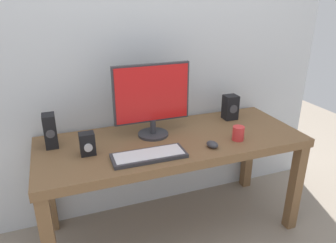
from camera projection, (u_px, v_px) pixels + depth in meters
name	position (u px, v px, depth m)	size (l,w,h in m)	color
ground_plane	(172.00, 227.00, 2.28)	(6.00, 6.00, 0.00)	gray
wall_back	(152.00, 4.00, 2.03)	(2.72, 0.04, 3.00)	silver
desk	(172.00, 150.00, 2.04)	(1.69, 0.66, 0.71)	brown
monitor	(152.00, 98.00, 1.97)	(0.49, 0.20, 0.47)	#333338
keyboard_primary	(149.00, 155.00, 1.77)	(0.42, 0.17, 0.02)	#333338
mouse	(212.00, 144.00, 1.89)	(0.06, 0.08, 0.04)	#333338
speaker_right	(230.00, 107.00, 2.30)	(0.10, 0.09, 0.18)	black
speaker_left	(50.00, 131.00, 1.86)	(0.07, 0.10, 0.21)	black
audio_controller	(87.00, 144.00, 1.79)	(0.09, 0.08, 0.13)	black
coffee_mug	(238.00, 133.00, 1.97)	(0.07, 0.07, 0.09)	red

